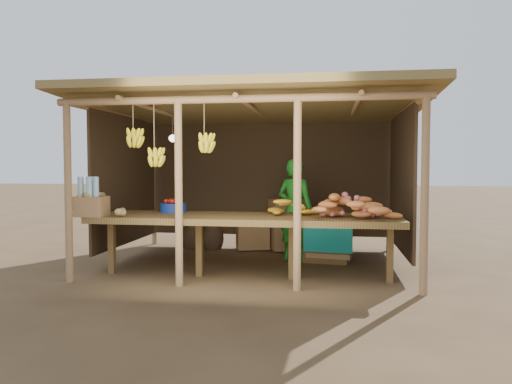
# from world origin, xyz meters

# --- Properties ---
(ground) EXTENTS (60.00, 60.00, 0.00)m
(ground) POSITION_xyz_m (0.00, 0.00, 0.00)
(ground) COLOR brown
(ground) RESTS_ON ground
(stall_structure) EXTENTS (4.70, 3.50, 2.43)m
(stall_structure) POSITION_xyz_m (-0.06, 0.08, 1.92)
(stall_structure) COLOR #A77E56
(stall_structure) RESTS_ON ground
(counter) EXTENTS (3.90, 1.05, 0.80)m
(counter) POSITION_xyz_m (0.00, -0.95, 0.74)
(counter) COLOR brown
(counter) RESTS_ON ground
(potato_heap) EXTENTS (1.01, 0.82, 0.36)m
(potato_heap) POSITION_xyz_m (-1.86, -1.22, 0.98)
(potato_heap) COLOR olive
(potato_heap) RESTS_ON counter
(sweet_potato_heap) EXTENTS (1.25, 0.87, 0.36)m
(sweet_potato_heap) POSITION_xyz_m (1.24, -1.16, 0.98)
(sweet_potato_heap) COLOR #C56B32
(sweet_potato_heap) RESTS_ON counter
(onion_heap) EXTENTS (0.80, 0.58, 0.35)m
(onion_heap) POSITION_xyz_m (1.32, -1.06, 0.98)
(onion_heap) COLOR #B95A61
(onion_heap) RESTS_ON counter
(banana_pile) EXTENTS (0.74, 0.59, 0.35)m
(banana_pile) POSITION_xyz_m (0.53, -0.81, 0.97)
(banana_pile) COLOR gold
(banana_pile) RESTS_ON counter
(tomato_basin) EXTENTS (0.35, 0.35, 0.18)m
(tomato_basin) POSITION_xyz_m (-1.04, -0.65, 0.88)
(tomato_basin) COLOR navy
(tomato_basin) RESTS_ON counter
(bottle_box) EXTENTS (0.41, 0.33, 0.50)m
(bottle_box) POSITION_xyz_m (-1.90, -1.33, 0.99)
(bottle_box) COLOR olive
(bottle_box) RESTS_ON counter
(vendor) EXTENTS (0.66, 0.55, 1.54)m
(vendor) POSITION_xyz_m (0.55, 0.35, 0.77)
(vendor) COLOR #1B7C1E
(vendor) RESTS_ON ground
(tarp_crate) EXTENTS (0.80, 0.72, 0.85)m
(tarp_crate) POSITION_xyz_m (1.04, 0.35, 0.35)
(tarp_crate) COLOR brown
(tarp_crate) RESTS_ON ground
(carton_stack) EXTENTS (1.22, 0.57, 0.85)m
(carton_stack) POSITION_xyz_m (0.15, 1.18, 0.38)
(carton_stack) COLOR olive
(carton_stack) RESTS_ON ground
(burlap_sacks) EXTENTS (0.74, 0.39, 0.53)m
(burlap_sacks) POSITION_xyz_m (-1.10, 1.12, 0.23)
(burlap_sacks) COLOR #412F1E
(burlap_sacks) RESTS_ON ground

